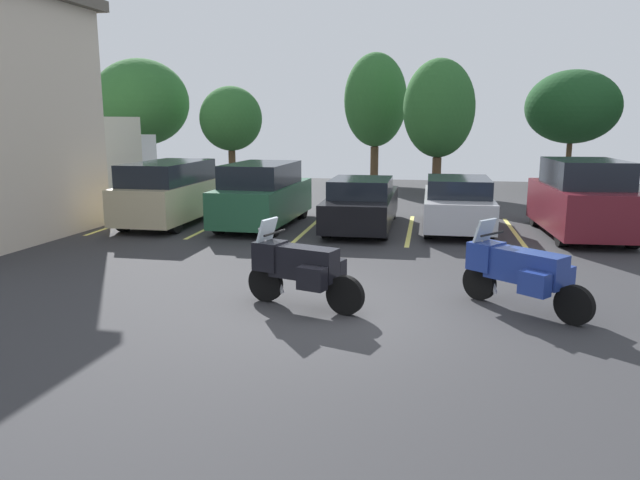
{
  "coord_description": "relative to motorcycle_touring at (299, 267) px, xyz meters",
  "views": [
    {
      "loc": [
        1.44,
        -9.21,
        3.04
      ],
      "look_at": [
        -0.51,
        1.57,
        0.84
      ],
      "focal_mm": 33.76,
      "sensor_mm": 36.0,
      "label": 1
    }
  ],
  "objects": [
    {
      "name": "tree_far_right",
      "position": [
        8.29,
        19.93,
        2.92
      ],
      "size": [
        4.14,
        4.14,
        5.23
      ],
      "color": "#4C3823",
      "rests_on": "ground"
    },
    {
      "name": "car_silver",
      "position": [
        2.84,
        7.75,
        0.06
      ],
      "size": [
        1.79,
        4.57,
        1.48
      ],
      "color": "#B7B7BC",
      "rests_on": "ground"
    },
    {
      "name": "motorcycle_touring",
      "position": [
        0.0,
        0.0,
        0.0
      ],
      "size": [
        2.07,
        1.11,
        1.44
      ],
      "color": "black",
      "rests_on": "ground"
    },
    {
      "name": "tree_rear",
      "position": [
        -7.45,
        18.97,
        2.4
      ],
      "size": [
        3.0,
        3.0,
        4.62
      ],
      "color": "#4C3823",
      "rests_on": "ground"
    },
    {
      "name": "car_champagne",
      "position": [
        -5.43,
        7.33,
        0.26
      ],
      "size": [
        1.88,
        4.78,
        1.84
      ],
      "color": "#C1B289",
      "rests_on": "ground"
    },
    {
      "name": "parking_stripes",
      "position": [
        0.15,
        7.47,
        -0.67
      ],
      "size": [
        14.32,
        4.86,
        0.01
      ],
      "color": "#EAE066",
      "rests_on": "ground"
    },
    {
      "name": "motorcycle_second",
      "position": [
        3.52,
        0.47,
        -0.0
      ],
      "size": [
        1.85,
        1.6,
        1.42
      ],
      "color": "black",
      "rests_on": "ground"
    },
    {
      "name": "tree_right",
      "position": [
        2.35,
        16.48,
        2.81
      ],
      "size": [
        2.93,
        2.93,
        5.5
      ],
      "color": "#4C3823",
      "rests_on": "ground"
    },
    {
      "name": "box_truck",
      "position": [
        -10.78,
        12.48,
        0.97
      ],
      "size": [
        2.97,
        6.26,
        3.14
      ],
      "color": "silver",
      "rests_on": "ground"
    },
    {
      "name": "car_maroon",
      "position": [
        6.01,
        7.29,
        0.31
      ],
      "size": [
        2.1,
        4.37,
        2.03
      ],
      "color": "maroon",
      "rests_on": "ground"
    },
    {
      "name": "tree_left",
      "position": [
        -12.35,
        19.56,
        3.21
      ],
      "size": [
        4.78,
        4.78,
        6.03
      ],
      "color": "#4C3823",
      "rests_on": "ground"
    },
    {
      "name": "ground",
      "position": [
        0.59,
        -0.12,
        -0.72
      ],
      "size": [
        44.0,
        44.0,
        0.1
      ],
      "primitive_type": "cube",
      "color": "#2D2D30"
    },
    {
      "name": "car_black",
      "position": [
        0.2,
        7.49,
        0.02
      ],
      "size": [
        1.75,
        4.9,
        1.44
      ],
      "color": "black",
      "rests_on": "ground"
    },
    {
      "name": "car_green",
      "position": [
        -2.67,
        7.38,
        0.23
      ],
      "size": [
        1.98,
        4.59,
        1.83
      ],
      "color": "#235638",
      "rests_on": "ground"
    },
    {
      "name": "tree_center",
      "position": [
        -0.64,
        20.58,
        3.28
      ],
      "size": [
        3.04,
        3.04,
        6.21
      ],
      "color": "#4C3823",
      "rests_on": "ground"
    }
  ]
}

